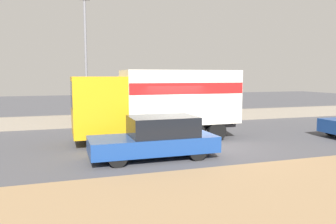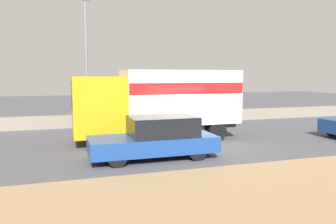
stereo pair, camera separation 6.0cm
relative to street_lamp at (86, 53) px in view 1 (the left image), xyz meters
name	(u,v)px [view 1 (the left image)]	position (x,y,z in m)	size (l,w,h in m)	color
ground_plane	(182,148)	(3.26, -6.42, -4.16)	(80.00, 80.00, 0.00)	#47474C
dirt_shoulder_foreground	(274,200)	(3.26, -12.47, -4.14)	(60.00, 5.89, 0.04)	#937551
stone_wall_backdrop	(142,119)	(3.26, 0.41, -3.80)	(60.00, 0.35, 0.72)	gray
street_lamp	(86,53)	(0.00, 0.00, 0.00)	(0.56, 0.28, 7.21)	slate
box_truck	(160,99)	(2.89, -4.50, -2.30)	(7.43, 2.35, 3.17)	gold
car_hatchback	(156,138)	(1.79, -7.71, -3.43)	(4.47, 1.77, 1.49)	navy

